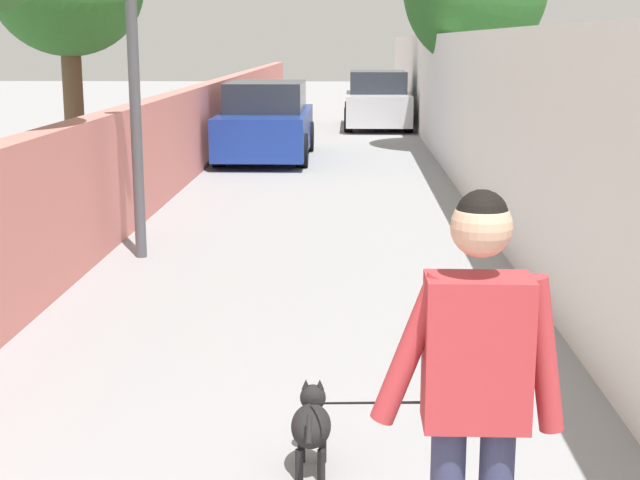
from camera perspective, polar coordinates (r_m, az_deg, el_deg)
ground_plane at (r=15.16m, az=0.04°, el=3.36°), size 80.00×80.00×0.00m
wall_left at (r=13.38m, az=-10.47°, el=5.26°), size 48.00×0.30×1.52m
fence_right at (r=13.15m, az=10.18°, el=7.25°), size 48.00×0.30×2.48m
lamp_post at (r=10.11m, az=-11.63°, el=14.09°), size 0.36×0.36×3.90m
person_skateboarder at (r=3.43m, az=9.60°, el=-8.87°), size 0.22×0.71×1.75m
dog at (r=5.18m, az=-0.50°, el=-11.24°), size 1.87×0.78×1.06m
car_near at (r=18.71m, az=-3.35°, el=7.23°), size 4.22×1.80×1.54m
car_far at (r=25.44m, az=3.58°, el=8.55°), size 3.98×1.80×1.54m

